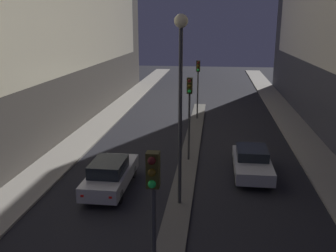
# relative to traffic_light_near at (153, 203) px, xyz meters

# --- Properties ---
(median_strip) EXTENTS (1.11, 30.41, 0.12)m
(median_strip) POSITION_rel_traffic_light_near_xyz_m (0.00, 13.32, -3.62)
(median_strip) COLOR #56544F
(median_strip) RESTS_ON ground
(traffic_light_near) EXTENTS (0.32, 0.42, 4.88)m
(traffic_light_near) POSITION_rel_traffic_light_near_xyz_m (0.00, 0.00, 0.00)
(traffic_light_near) COLOR #383838
(traffic_light_near) RESTS_ON median_strip
(traffic_light_mid) EXTENTS (0.32, 0.42, 4.88)m
(traffic_light_mid) POSITION_rel_traffic_light_near_xyz_m (0.00, 12.65, 0.00)
(traffic_light_mid) COLOR #383838
(traffic_light_mid) RESTS_ON median_strip
(traffic_light_far) EXTENTS (0.32, 0.42, 4.88)m
(traffic_light_far) POSITION_rel_traffic_light_near_xyz_m (0.00, 22.62, 0.00)
(traffic_light_far) COLOR #383838
(traffic_light_far) RESTS_ON median_strip
(street_lamp) EXTENTS (0.56, 0.56, 8.21)m
(street_lamp) POSITION_rel_traffic_light_near_xyz_m (0.00, 7.04, 2.23)
(street_lamp) COLOR #383838
(street_lamp) RESTS_ON median_strip
(car_left_lane) EXTENTS (1.81, 4.74, 1.60)m
(car_left_lane) POSITION_rel_traffic_light_near_xyz_m (-3.54, 8.28, -2.88)
(car_left_lane) COLOR #B2B2B7
(car_left_lane) RESTS_ON ground
(car_right_lane) EXTENTS (1.90, 4.52, 1.45)m
(car_right_lane) POSITION_rel_traffic_light_near_xyz_m (3.54, 11.02, -2.94)
(car_right_lane) COLOR #B2B2B7
(car_right_lane) RESTS_ON ground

